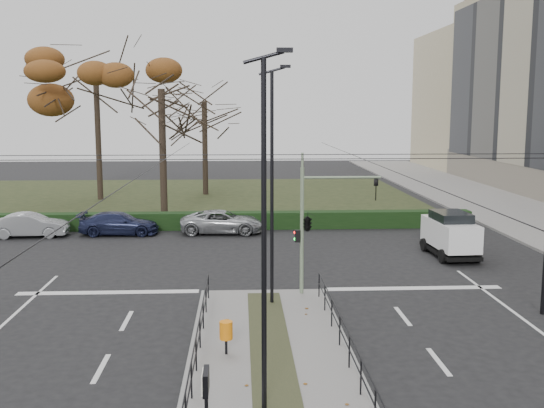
{
  "coord_description": "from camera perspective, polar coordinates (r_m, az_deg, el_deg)",
  "views": [
    {
      "loc": [
        -0.84,
        -18.78,
        7.02
      ],
      "look_at": [
        0.52,
        8.41,
        2.98
      ],
      "focal_mm": 42.0,
      "sensor_mm": 36.0,
      "label": 1
    }
  ],
  "objects": [
    {
      "name": "median_railing",
      "position": [
        17.29,
        0.11,
        -12.02
      ],
      "size": [
        4.14,
        13.24,
        0.92
      ],
      "color": "black",
      "rests_on": "median_island"
    },
    {
      "name": "bare_tree_near",
      "position": [
        40.14,
        -9.88,
        9.26
      ],
      "size": [
        5.5,
        5.5,
        10.9
      ],
      "color": "black",
      "rests_on": "park"
    },
    {
      "name": "streetlamp_median_near",
      "position": [
        14.09,
        -0.66,
        -2.68
      ],
      "size": [
        0.68,
        0.14,
        8.19
      ],
      "color": "black",
      "rests_on": "median_island"
    },
    {
      "name": "hedge",
      "position": [
        38.29,
        -10.57,
        -1.52
      ],
      "size": [
        38.0,
        1.0,
        1.0
      ],
      "primitive_type": "cube",
      "color": "black",
      "rests_on": "ground"
    },
    {
      "name": "parked_car_third",
      "position": [
        37.08,
        -13.55,
        -1.71
      ],
      "size": [
        4.47,
        1.85,
        1.29
      ],
      "primitive_type": "imported",
      "rotation": [
        0.0,
        0.0,
        1.56
      ],
      "color": "#1B203F",
      "rests_on": "ground"
    },
    {
      "name": "parked_car_second",
      "position": [
        37.86,
        -20.86,
        -1.78
      ],
      "size": [
        4.16,
        1.67,
        1.35
      ],
      "primitive_type": "imported",
      "rotation": [
        0.0,
        0.0,
        1.63
      ],
      "color": "#979A9E",
      "rests_on": "ground"
    },
    {
      "name": "rust_tree",
      "position": [
        51.17,
        -15.55,
        11.69
      ],
      "size": [
        10.9,
        10.9,
        13.29
      ],
      "color": "black",
      "rests_on": "park"
    },
    {
      "name": "sidewalk_east",
      "position": [
        45.46,
        21.66,
        -0.97
      ],
      "size": [
        8.0,
        90.0,
        0.14
      ],
      "primitive_type": "cube",
      "color": "slate",
      "rests_on": "ground"
    },
    {
      "name": "bare_tree_center",
      "position": [
        52.54,
        -6.08,
        8.55
      ],
      "size": [
        7.42,
        7.42,
        10.14
      ],
      "color": "black",
      "rests_on": "park"
    },
    {
      "name": "park",
      "position": [
        51.52,
        -8.59,
        0.56
      ],
      "size": [
        38.0,
        26.0,
        0.1
      ],
      "primitive_type": "cube",
      "color": "#232C16",
      "rests_on": "ground"
    },
    {
      "name": "parked_car_fourth",
      "position": [
        36.59,
        -4.45,
        -1.6
      ],
      "size": [
        4.86,
        2.42,
        1.32
      ],
      "primitive_type": "imported",
      "rotation": [
        0.0,
        0.0,
        1.52
      ],
      "color": "#979A9E",
      "rests_on": "ground"
    },
    {
      "name": "streetlamp_median_far",
      "position": [
        22.3,
        0.04,
        1.72
      ],
      "size": [
        0.7,
        0.14,
        8.41
      ],
      "color": "black",
      "rests_on": "median_island"
    },
    {
      "name": "litter_bin",
      "position": [
        18.39,
        -4.14,
        -11.27
      ],
      "size": [
        0.38,
        0.38,
        0.96
      ],
      "color": "black",
      "rests_on": "median_island"
    },
    {
      "name": "white_van",
      "position": [
        31.77,
        15.69,
        -2.54
      ],
      "size": [
        1.99,
        4.03,
        2.18
      ],
      "color": "white",
      "rests_on": "ground"
    },
    {
      "name": "ground",
      "position": [
        20.07,
        -0.29,
        -12.04
      ],
      "size": [
        140.0,
        140.0,
        0.0
      ],
      "primitive_type": "plane",
      "color": "black",
      "rests_on": "ground"
    },
    {
      "name": "catenary",
      "position": [
        20.73,
        -0.5,
        -1.56
      ],
      "size": [
        20.0,
        34.0,
        6.0
      ],
      "color": "black",
      "rests_on": "ground"
    },
    {
      "name": "median_island",
      "position": [
        17.72,
        0.09,
        -14.66
      ],
      "size": [
        4.4,
        15.0,
        0.14
      ],
      "primitive_type": "cube",
      "color": "slate",
      "rests_on": "ground"
    },
    {
      "name": "info_panel",
      "position": [
        12.28,
        -5.94,
        -16.6
      ],
      "size": [
        0.12,
        0.56,
        2.16
      ],
      "color": "black",
      "rests_on": "median_island"
    },
    {
      "name": "traffic_light",
      "position": [
        23.78,
        3.37,
        -1.52
      ],
      "size": [
        3.24,
        1.86,
        4.77
      ],
      "color": "gray",
      "rests_on": "median_island"
    }
  ]
}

